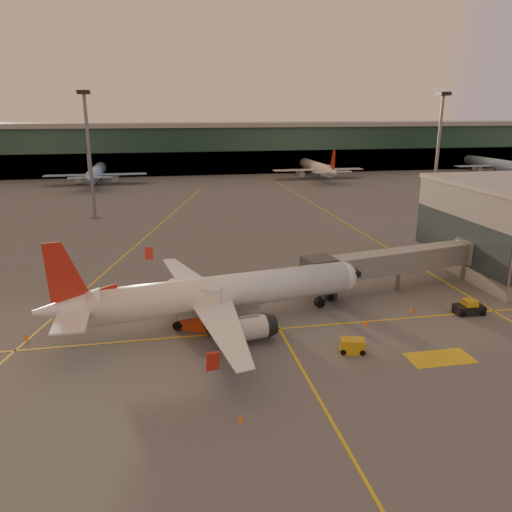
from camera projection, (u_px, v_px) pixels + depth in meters
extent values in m
plane|color=#4C4F54|center=(240.00, 356.00, 46.25)|extent=(600.00, 600.00, 0.00)
cube|color=gold|center=(232.00, 333.00, 50.96)|extent=(80.00, 0.25, 0.01)
cube|color=gold|center=(141.00, 241.00, 86.78)|extent=(31.30, 115.98, 0.01)
cube|color=gold|center=(317.00, 206.00, 117.67)|extent=(0.25, 160.00, 0.01)
cube|color=gold|center=(318.00, 397.00, 39.64)|extent=(0.25, 30.00, 0.01)
cube|color=gold|center=(440.00, 358.00, 45.79)|extent=(6.00, 3.00, 0.01)
cube|color=#19382D|center=(175.00, 150.00, 177.68)|extent=(400.00, 18.00, 16.00)
cube|color=gray|center=(174.00, 125.00, 175.20)|extent=(400.00, 20.00, 1.60)
cube|color=black|center=(177.00, 164.00, 170.81)|extent=(400.00, 1.00, 8.00)
cube|color=#2D3D47|center=(457.00, 239.00, 67.86)|extent=(0.30, 21.60, 6.00)
cylinder|color=slate|center=(90.00, 158.00, 101.18)|extent=(0.70, 0.70, 25.00)
cube|color=black|center=(84.00, 92.00, 97.59)|extent=(2.40, 2.40, 0.80)
cube|color=slate|center=(95.00, 217.00, 104.64)|extent=(1.60, 1.60, 0.50)
cylinder|color=slate|center=(438.00, 153.00, 111.20)|extent=(0.70, 0.70, 25.00)
cube|color=black|center=(444.00, 94.00, 107.62)|extent=(2.40, 2.40, 0.80)
cube|color=slate|center=(432.00, 208.00, 114.66)|extent=(1.60, 1.60, 0.50)
cylinder|color=white|center=(225.00, 292.00, 52.32)|extent=(27.98, 7.99, 3.56)
sphere|color=white|center=(342.00, 277.00, 56.94)|extent=(3.49, 3.49, 3.49)
cube|color=black|center=(350.00, 272.00, 57.15)|extent=(1.96, 2.54, 0.62)
cone|color=white|center=(67.00, 309.00, 47.05)|extent=(6.56, 4.32, 3.39)
cube|color=white|center=(71.00, 320.00, 44.40)|extent=(3.00, 5.82, 0.18)
cylinder|color=silver|center=(249.00, 328.00, 48.22)|extent=(4.05, 2.89, 2.32)
cylinder|color=black|center=(213.00, 327.00, 50.34)|extent=(1.78, 1.49, 1.60)
cylinder|color=black|center=(213.00, 323.00, 50.20)|extent=(0.32, 0.32, 0.98)
cube|color=white|center=(71.00, 297.00, 49.88)|extent=(4.46, 6.35, 0.18)
cylinder|color=silver|center=(218.00, 291.00, 57.97)|extent=(4.05, 2.89, 2.32)
cylinder|color=black|center=(202.00, 311.00, 54.50)|extent=(1.78, 1.49, 1.60)
cylinder|color=black|center=(202.00, 306.00, 54.37)|extent=(0.32, 0.32, 0.98)
cube|color=slate|center=(216.00, 303.00, 52.31)|extent=(9.15, 4.23, 1.43)
cylinder|color=black|center=(320.00, 302.00, 56.82)|extent=(1.22, 0.88, 1.12)
cube|color=slate|center=(400.00, 260.00, 62.08)|extent=(23.64, 7.36, 2.70)
cube|color=#2D3035|center=(319.00, 270.00, 58.35)|extent=(4.02, 4.02, 3.00)
cube|color=#2D3035|center=(328.00, 288.00, 60.22)|extent=(1.60, 2.40, 2.40)
cylinder|color=black|center=(331.00, 298.00, 59.41)|extent=(0.80, 0.40, 0.80)
cylinder|color=black|center=(325.00, 291.00, 61.49)|extent=(0.80, 0.40, 0.80)
cylinder|color=slate|center=(398.00, 280.00, 62.81)|extent=(0.50, 0.50, 2.56)
cylinder|color=slate|center=(472.00, 251.00, 66.47)|extent=(4.40, 4.40, 3.00)
cylinder|color=slate|center=(469.00, 269.00, 67.20)|extent=(2.40, 2.40, 2.56)
cube|color=#AD3518|center=(198.00, 320.00, 52.17)|extent=(4.07, 3.63, 1.57)
cube|color=silver|center=(195.00, 298.00, 51.54)|extent=(6.61, 4.80, 2.93)
cylinder|color=black|center=(177.00, 326.00, 51.46)|extent=(1.01, 0.71, 0.94)
cylinder|color=black|center=(212.00, 329.00, 50.70)|extent=(1.01, 0.71, 0.94)
cube|color=gold|center=(352.00, 346.00, 46.72)|extent=(2.49, 1.83, 1.34)
cylinder|color=black|center=(343.00, 352.00, 46.33)|extent=(0.61, 0.40, 0.56)
cylinder|color=black|center=(363.00, 352.00, 46.25)|extent=(0.61, 0.40, 0.56)
cube|color=black|center=(469.00, 309.00, 55.57)|extent=(3.29, 1.90, 1.03)
cube|color=gold|center=(470.00, 304.00, 55.37)|extent=(1.41, 1.58, 0.84)
cylinder|color=black|center=(463.00, 314.00, 54.78)|extent=(0.67, 0.32, 0.66)
cylinder|color=black|center=(482.00, 313.00, 55.05)|extent=(0.67, 0.32, 0.66)
cone|color=orange|center=(412.00, 310.00, 56.07)|extent=(0.46, 0.46, 0.59)
cube|color=orange|center=(411.00, 312.00, 56.15)|extent=(0.40, 0.40, 0.03)
cone|color=orange|center=(26.00, 337.00, 49.50)|extent=(0.43, 0.43, 0.55)
cube|color=orange|center=(26.00, 339.00, 49.57)|extent=(0.37, 0.37, 0.03)
cone|color=orange|center=(241.00, 418.00, 36.42)|extent=(0.41, 0.41, 0.52)
cube|color=orange|center=(241.00, 421.00, 36.48)|extent=(0.35, 0.35, 0.03)
cone|color=orange|center=(190.00, 271.00, 69.34)|extent=(0.46, 0.46, 0.59)
cube|color=orange|center=(190.00, 273.00, 69.41)|extent=(0.40, 0.40, 0.03)
cone|color=orange|center=(366.00, 322.00, 52.81)|extent=(0.48, 0.48, 0.61)
cube|color=orange|center=(366.00, 325.00, 52.89)|extent=(0.41, 0.41, 0.03)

